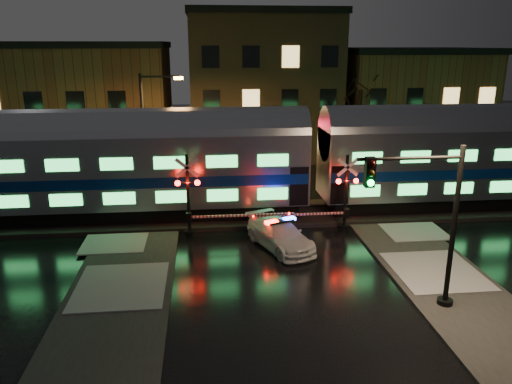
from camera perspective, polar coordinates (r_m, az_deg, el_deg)
The scene contains 13 objects.
ground at distance 23.47m, azimuth 1.97°, elevation -6.86°, with size 120.00×120.00×0.00m, color black.
ballast at distance 28.05m, azimuth 0.57°, elevation -2.59°, with size 90.00×4.20×0.24m, color black.
sidewalk_left at distance 18.23m, azimuth -16.59°, elevation -14.75°, with size 4.00×20.00×0.12m, color #2D2D2D.
sidewalk_right at distance 20.29m, azimuth 23.44°, elevation -12.11°, with size 4.00×20.00×0.12m, color #2D2D2D.
building_left at distance 44.71m, azimuth -19.10°, elevation 9.49°, with size 14.00×10.00×9.00m, color brown.
building_mid at distance 44.25m, azimuth 0.58°, elevation 11.95°, with size 12.00×11.00×11.50m, color brown.
building_right at distance 47.20m, azimuth 16.77°, elevation 9.72°, with size 12.00×10.00×8.50m, color brown.
train at distance 27.63m, azimuth 6.67°, elevation 4.04°, with size 51.00×3.12×5.92m.
police_car at distance 23.73m, azimuth 2.78°, elevation -4.90°, with size 3.30×4.77×1.44m.
crossing_signal_right at distance 25.73m, azimuth 9.47°, elevation -1.00°, with size 5.67×0.65×4.02m.
crossing_signal_left at distance 24.82m, azimuth -6.91°, elevation -1.33°, with size 5.96×0.66×4.22m.
traffic_light at distance 18.44m, azimuth 19.12°, elevation -3.71°, with size 3.92×0.70×6.07m.
streetlight at distance 30.89m, azimuth -12.25°, elevation 7.08°, with size 2.57×0.27×7.68m.
Camera 1 is at (-3.05, -21.31, 9.34)m, focal length 35.00 mm.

